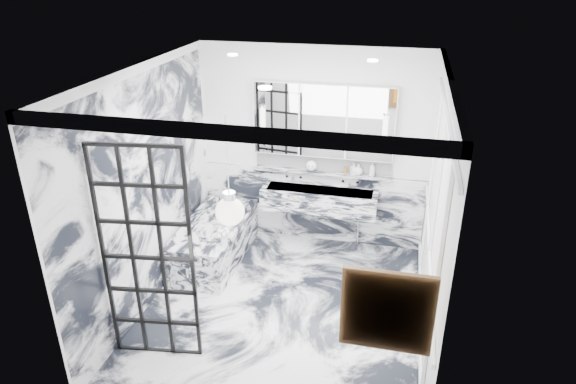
% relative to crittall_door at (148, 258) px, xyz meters
% --- Properties ---
extents(floor, '(3.60, 3.60, 0.00)m').
position_rel_crittall_door_xyz_m(floor, '(1.10, 0.99, -1.15)').
color(floor, white).
rests_on(floor, ground).
extents(ceiling, '(3.60, 3.60, 0.00)m').
position_rel_crittall_door_xyz_m(ceiling, '(1.10, 0.99, 1.65)').
color(ceiling, white).
rests_on(ceiling, wall_back).
extents(wall_back, '(3.60, 0.00, 3.60)m').
position_rel_crittall_door_xyz_m(wall_back, '(1.10, 2.79, 0.25)').
color(wall_back, white).
rests_on(wall_back, floor).
extents(wall_front, '(3.60, 0.00, 3.60)m').
position_rel_crittall_door_xyz_m(wall_front, '(1.10, -0.81, 0.25)').
color(wall_front, white).
rests_on(wall_front, floor).
extents(wall_left, '(0.00, 3.60, 3.60)m').
position_rel_crittall_door_xyz_m(wall_left, '(-0.50, 0.99, 0.25)').
color(wall_left, white).
rests_on(wall_left, floor).
extents(wall_right, '(0.00, 3.60, 3.60)m').
position_rel_crittall_door_xyz_m(wall_right, '(2.70, 0.99, 0.25)').
color(wall_right, white).
rests_on(wall_right, floor).
extents(marble_clad_back, '(3.18, 0.05, 1.05)m').
position_rel_crittall_door_xyz_m(marble_clad_back, '(1.10, 2.77, -0.63)').
color(marble_clad_back, white).
rests_on(marble_clad_back, floor).
extents(marble_clad_left, '(0.02, 3.56, 2.68)m').
position_rel_crittall_door_xyz_m(marble_clad_left, '(-0.48, 0.99, 0.19)').
color(marble_clad_left, white).
rests_on(marble_clad_left, floor).
extents(panel_molding, '(0.03, 3.40, 2.30)m').
position_rel_crittall_door_xyz_m(panel_molding, '(2.68, 0.99, 0.15)').
color(panel_molding, white).
rests_on(panel_molding, floor).
extents(soap_bottle_a, '(0.09, 0.09, 0.19)m').
position_rel_crittall_door_xyz_m(soap_bottle_a, '(1.94, 2.70, 0.03)').
color(soap_bottle_a, '#8C5919').
rests_on(soap_bottle_a, ledge).
extents(soap_bottle_b, '(0.10, 0.10, 0.17)m').
position_rel_crittall_door_xyz_m(soap_bottle_b, '(1.69, 2.70, 0.02)').
color(soap_bottle_b, '#4C4C51').
rests_on(soap_bottle_b, ledge).
extents(soap_bottle_c, '(0.15, 0.15, 0.16)m').
position_rel_crittall_door_xyz_m(soap_bottle_c, '(1.76, 2.70, 0.01)').
color(soap_bottle_c, silver).
rests_on(soap_bottle_c, ledge).
extents(face_pot, '(0.15, 0.15, 0.15)m').
position_rel_crittall_door_xyz_m(face_pot, '(1.11, 2.70, 0.01)').
color(face_pot, white).
rests_on(face_pot, ledge).
extents(amber_bottle, '(0.04, 0.04, 0.10)m').
position_rel_crittall_door_xyz_m(amber_bottle, '(1.58, 2.70, -0.01)').
color(amber_bottle, '#8C5919').
rests_on(amber_bottle, ledge).
extents(flower_vase, '(0.09, 0.09, 0.12)m').
position_rel_crittall_door_xyz_m(flower_vase, '(0.28, 1.34, -0.54)').
color(flower_vase, silver).
rests_on(flower_vase, bathtub).
extents(crittall_door, '(0.88, 0.16, 2.31)m').
position_rel_crittall_door_xyz_m(crittall_door, '(0.00, 0.00, 0.00)').
color(crittall_door, black).
rests_on(crittall_door, floor).
extents(artwork, '(0.57, 0.05, 0.57)m').
position_rel_crittall_door_xyz_m(artwork, '(2.30, -0.77, 0.34)').
color(artwork, orange).
rests_on(artwork, wall_front).
extents(pendant_light, '(0.23, 0.23, 0.23)m').
position_rel_crittall_door_xyz_m(pendant_light, '(1.01, -0.39, 0.81)').
color(pendant_light, white).
rests_on(pendant_light, ceiling).
extents(trough_sink, '(1.60, 0.45, 0.30)m').
position_rel_crittall_door_xyz_m(trough_sink, '(1.25, 2.55, -0.42)').
color(trough_sink, silver).
rests_on(trough_sink, wall_back).
extents(ledge, '(1.90, 0.14, 0.04)m').
position_rel_crittall_door_xyz_m(ledge, '(1.25, 2.71, -0.08)').
color(ledge, silver).
rests_on(ledge, wall_back).
extents(subway_tile, '(1.90, 0.03, 0.23)m').
position_rel_crittall_door_xyz_m(subway_tile, '(1.25, 2.77, 0.05)').
color(subway_tile, white).
rests_on(subway_tile, wall_back).
extents(mirror_cabinet, '(1.90, 0.16, 1.00)m').
position_rel_crittall_door_xyz_m(mirror_cabinet, '(1.25, 2.72, 0.67)').
color(mirror_cabinet, white).
rests_on(mirror_cabinet, wall_back).
extents(sconce_left, '(0.07, 0.07, 0.40)m').
position_rel_crittall_door_xyz_m(sconce_left, '(0.43, 2.62, 0.63)').
color(sconce_left, white).
rests_on(sconce_left, mirror_cabinet).
extents(sconce_right, '(0.07, 0.07, 0.40)m').
position_rel_crittall_door_xyz_m(sconce_right, '(2.07, 2.62, 0.63)').
color(sconce_right, white).
rests_on(sconce_right, mirror_cabinet).
extents(bathtub, '(0.75, 1.65, 0.55)m').
position_rel_crittall_door_xyz_m(bathtub, '(-0.07, 1.89, -0.88)').
color(bathtub, silver).
rests_on(bathtub, floor).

